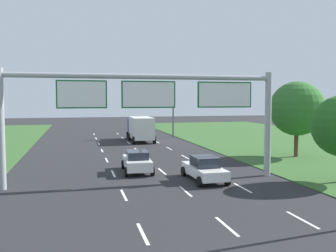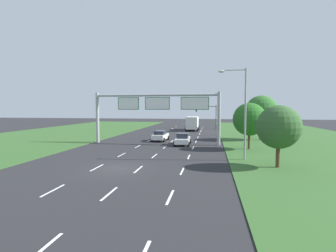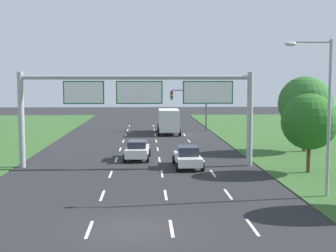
% 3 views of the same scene
% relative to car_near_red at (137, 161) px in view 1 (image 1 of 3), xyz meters
% --- Properties ---
extents(lane_dashes_inner_left, '(0.14, 68.40, 0.01)m').
position_rel_car_near_red_xyz_m(lane_dashes_inner_left, '(-1.71, -3.19, -0.77)').
color(lane_dashes_inner_left, white).
rests_on(lane_dashes_inner_left, ground_plane).
extents(lane_dashes_inner_right, '(0.14, 68.40, 0.01)m').
position_rel_car_near_red_xyz_m(lane_dashes_inner_right, '(1.79, -3.19, -0.77)').
color(lane_dashes_inner_right, white).
rests_on(lane_dashes_inner_right, ground_plane).
extents(lane_dashes_slip, '(0.14, 68.40, 0.01)m').
position_rel_car_near_red_xyz_m(lane_dashes_slip, '(5.29, -3.19, -0.77)').
color(lane_dashes_slip, white).
rests_on(lane_dashes_slip, ground_plane).
extents(car_near_red, '(2.17, 4.20, 1.53)m').
position_rel_car_near_red_xyz_m(car_near_red, '(0.00, 0.00, 0.00)').
color(car_near_red, white).
rests_on(car_near_red, ground_plane).
extents(car_lead_silver, '(2.05, 4.43, 1.56)m').
position_rel_car_near_red_xyz_m(car_lead_silver, '(3.76, -3.76, -0.01)').
color(car_lead_silver, white).
rests_on(car_lead_silver, ground_plane).
extents(box_truck, '(2.75, 7.60, 3.00)m').
position_rel_car_near_red_xyz_m(box_truck, '(3.45, 19.33, 0.87)').
color(box_truck, navy).
rests_on(box_truck, ground_plane).
extents(sign_gantry, '(17.24, 0.44, 7.00)m').
position_rel_car_near_red_xyz_m(sign_gantry, '(0.32, -3.30, 4.19)').
color(sign_gantry, '#9EA0A5').
rests_on(sign_gantry, ground_plane).
extents(traffic_light_mast, '(4.76, 0.49, 5.60)m').
position_rel_car_near_red_xyz_m(traffic_light_mast, '(6.58, 22.62, 3.09)').
color(traffic_light_mast, '#47494F').
rests_on(traffic_light_mast, ground_plane).
extents(roadside_tree_far, '(4.84, 4.84, 6.79)m').
position_rel_car_near_red_xyz_m(roadside_tree_far, '(14.91, 3.37, 3.58)').
color(roadside_tree_far, '#513823').
rests_on(roadside_tree_far, ground_plane).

